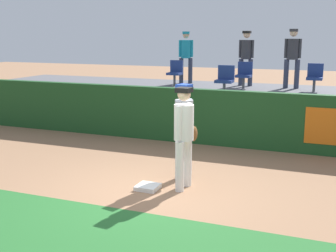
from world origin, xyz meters
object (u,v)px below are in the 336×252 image
Objects in this scene: first_base at (148,187)px; spectator_hooded at (246,54)px; seat_back_center at (244,74)px; spectator_casual at (293,54)px; player_fielder_home at (184,131)px; spectator_capped at (186,54)px; seat_back_right at (315,76)px; seat_back_left at (175,71)px; player_runner_visitor at (184,124)px; seat_front_center at (225,79)px.

spectator_hooded reaches higher than first_base.
spectator_casual is (1.40, 0.57, 0.61)m from seat_back_center.
player_fielder_home is at bearing 26.89° from first_base.
spectator_capped is at bearing 104.65° from first_base.
seat_back_right reaches higher than player_fielder_home.
player_fielder_home is 7.21m from seat_back_left.
spectator_casual is (1.52, -0.20, 0.03)m from spectator_hooded.
player_runner_visitor is 6.84m from spectator_casual.
player_fielder_home is at bearing 79.37° from spectator_casual.
spectator_capped reaches higher than player_fielder_home.
seat_back_right is 1.12m from spectator_casual.
seat_back_center is (-0.37, 6.66, 0.49)m from player_fielder_home.
seat_back_left reaches higher than player_fielder_home.
seat_front_center is (2.20, -1.80, 0.00)m from seat_back_left.
first_base is 8.02m from spectator_hooded.
seat_back_left is at bearing 6.15° from spectator_casual.
spectator_capped is at bearing 161.64° from seat_back_center.
player_fielder_home is 6.69m from seat_back_center.
player_runner_visitor reaches higher than first_base.
spectator_casual reaches higher than first_base.
spectator_capped is at bearing 81.51° from seat_back_left.
first_base is 7.51m from seat_back_right.
first_base is 8.00m from spectator_casual.
first_base is 5.39m from seat_front_center.
first_base is 8.24m from spectator_capped.
first_base is at bearing -10.36° from player_runner_visitor.
spectator_hooded is 1.53m from spectator_casual.
seat_back_left is at bearing -152.82° from player_fielder_home.
spectator_casual is (1.62, 7.54, 2.15)m from first_base.
player_runner_visitor is 7.28m from spectator_capped.
seat_front_center is 3.34m from spectator_capped.
spectator_capped is (-2.24, 0.74, 0.57)m from seat_back_center.
first_base is 0.48× the size of seat_back_center.
spectator_hooded is at bearing 19.16° from seat_back_left.
first_base is at bearing 86.66° from spectator_capped.
seat_back_left is (-2.50, 6.05, 0.50)m from player_runner_visitor.
seat_back_right is at bearing -0.00° from seat_back_center.
seat_back_left is 1.00× the size of seat_front_center.
seat_back_left is at bearing 63.52° from spectator_capped.
spectator_hooded reaches higher than seat_front_center.
spectator_hooded is at bearing 161.15° from seat_back_right.
player_fielder_home is 2.24× the size of seat_front_center.
spectator_capped is at bearing -155.63° from player_fielder_home.
player_runner_visitor is at bearing 67.76° from first_base.
spectator_hooded is (0.03, 2.57, 0.58)m from seat_front_center.
seat_back_right reaches higher than player_runner_visitor.
seat_back_center is 0.97m from spectator_hooded.
spectator_casual reaches higher than spectator_hooded.
seat_back_left reaches higher than player_runner_visitor.
spectator_capped is (-4.39, 0.74, 0.57)m from seat_back_right.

